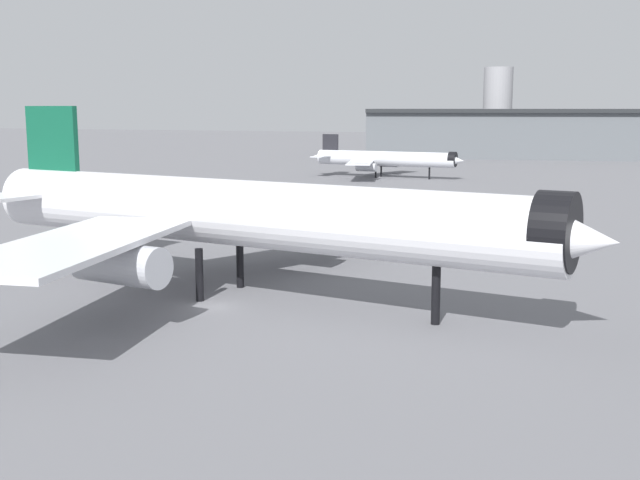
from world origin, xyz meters
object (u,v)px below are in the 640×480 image
at_px(airliner_far_taxiway, 384,159).
at_px(baggage_tug_wing, 350,225).
at_px(airliner_near_gate, 241,215).
at_px(traffic_cone_wingtip, 292,229).
at_px(traffic_cone_near_nose, 32,243).

height_order(airliner_far_taxiway, baggage_tug_wing, airliner_far_taxiway).
relative_size(airliner_near_gate, baggage_tug_wing, 17.27).
bearing_deg(traffic_cone_wingtip, baggage_tug_wing, 17.82).
bearing_deg(traffic_cone_wingtip, airliner_far_taxiway, 96.41).
relative_size(airliner_near_gate, traffic_cone_near_nose, 80.79).
height_order(airliner_near_gate, baggage_tug_wing, airliner_near_gate).
xyz_separation_m(baggage_tug_wing, traffic_cone_wingtip, (-7.13, -2.29, -0.59)).
relative_size(airliner_far_taxiway, traffic_cone_near_nose, 50.09).
bearing_deg(traffic_cone_near_nose, airliner_near_gate, -23.55).
distance_m(airliner_far_taxiway, baggage_tug_wing, 82.09).
xyz_separation_m(airliner_far_taxiway, baggage_tug_wing, (16.41, -80.36, -3.34)).
xyz_separation_m(airliner_near_gate, airliner_far_taxiway, (-18.13, 117.39, -2.79)).
height_order(airliner_near_gate, traffic_cone_wingtip, airliner_near_gate).
distance_m(airliner_near_gate, airliner_far_taxiway, 118.82).
bearing_deg(airliner_far_taxiway, traffic_cone_wingtip, -77.82).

